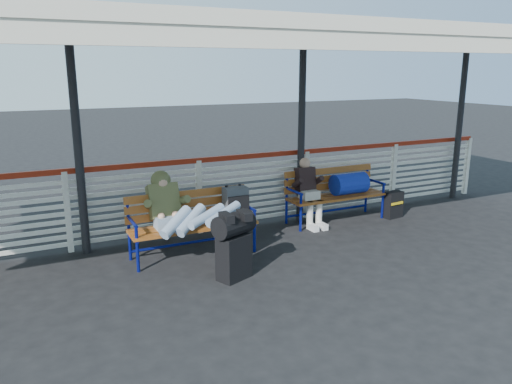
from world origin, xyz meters
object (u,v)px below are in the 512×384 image
bench_left (206,213)px  bench_right (342,186)px  traveler_man (189,214)px  suitcase_side (393,205)px  luggage_stack (234,243)px  companion_person (309,191)px

bench_left → bench_right: bench_left is taller
traveler_man → suitcase_side: (3.99, 0.54, -0.48)m
bench_left → suitcase_side: 3.65m
luggage_stack → companion_person: size_ratio=0.76×
bench_right → suitcase_side: bench_right is taller
companion_person → suitcase_side: bearing=-10.5°
bench_left → companion_person: 2.09m
luggage_stack → suitcase_side: size_ratio=1.83×
luggage_stack → traveler_man: size_ratio=0.53×
luggage_stack → suitcase_side: 3.85m
bench_right → suitcase_side: 1.03m
bench_left → companion_person: size_ratio=1.57×
luggage_stack → suitcase_side: luggage_stack is taller
bench_left → suitcase_side: bench_left is taller
traveler_man → luggage_stack: bearing=-63.3°
bench_left → bench_right: 2.76m
bench_left → traveler_man: bearing=-136.7°
bench_right → traveler_man: size_ratio=1.10×
luggage_stack → suitcase_side: (3.65, 1.22, -0.24)m
companion_person → traveler_man: bearing=-160.8°
companion_person → luggage_stack: bearing=-143.4°
traveler_man → suitcase_side: 4.06m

